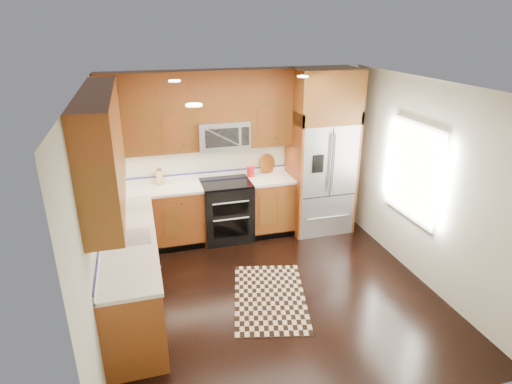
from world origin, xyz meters
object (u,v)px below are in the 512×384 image
object	(u,v)px
range	(227,210)
refrigerator	(321,152)
rug	(270,297)
utensil_crock	(251,169)
knife_block	(160,177)

from	to	relation	value
range	refrigerator	bearing A→B (deg)	-1.40
rug	utensil_crock	xyz separation A→B (m)	(0.27, 1.90, 1.05)
rug	knife_block	world-z (taller)	knife_block
knife_block	refrigerator	bearing A→B (deg)	-5.97
knife_block	rug	bearing A→B (deg)	-59.83
refrigerator	utensil_crock	size ratio (longest dim) A/B	7.58
range	rug	world-z (taller)	range
knife_block	utensil_crock	size ratio (longest dim) A/B	0.73
refrigerator	rug	distance (m)	2.55
rug	utensil_crock	size ratio (longest dim) A/B	4.26
range	utensil_crock	bearing A→B (deg)	20.16
range	rug	size ratio (longest dim) A/B	0.65
rug	knife_block	size ratio (longest dim) A/B	5.84
refrigerator	knife_block	xyz separation A→B (m)	(-2.52, 0.26, -0.26)
rug	refrigerator	bearing A→B (deg)	64.46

